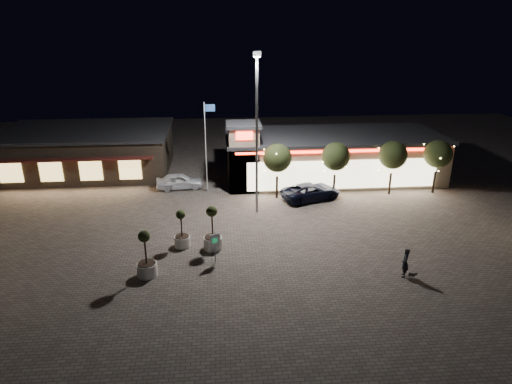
{
  "coord_description": "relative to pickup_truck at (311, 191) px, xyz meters",
  "views": [
    {
      "loc": [
        -0.94,
        -25.46,
        14.57
      ],
      "look_at": [
        1.77,
        6.0,
        2.49
      ],
      "focal_mm": 32.0,
      "sensor_mm": 36.0,
      "label": 1
    }
  ],
  "objects": [
    {
      "name": "planter_mid",
      "position": [
        -12.28,
        -11.38,
        0.21
      ],
      "size": [
        1.21,
        1.21,
        2.98
      ],
      "color": "silver",
      "rests_on": "ground"
    },
    {
      "name": "string_tree_b",
      "position": [
        2.14,
        0.65,
        2.85
      ],
      "size": [
        2.42,
        2.42,
        4.79
      ],
      "color": "#332319",
      "rests_on": "ground"
    },
    {
      "name": "pedestrian",
      "position": [
        3.11,
        -12.8,
        0.19
      ],
      "size": [
        0.62,
        0.76,
        1.81
      ],
      "primitive_type": "imported",
      "rotation": [
        0.0,
        0.0,
        -1.89
      ],
      "color": "black",
      "rests_on": "ground"
    },
    {
      "name": "restaurant_building",
      "position": [
        -20.86,
        9.62,
        1.45
      ],
      "size": [
        16.4,
        11.0,
        4.3
      ],
      "color": "#382D23",
      "rests_on": "ground"
    },
    {
      "name": "string_tree_a",
      "position": [
        -2.86,
        0.65,
        2.85
      ],
      "size": [
        2.42,
        2.42,
        4.79
      ],
      "color": "#332319",
      "rests_on": "ground"
    },
    {
      "name": "planter_right",
      "position": [
        -8.34,
        -8.26,
        0.24
      ],
      "size": [
        1.25,
        1.25,
        3.08
      ],
      "color": "silver",
      "rests_on": "ground"
    },
    {
      "name": "planter_left",
      "position": [
        -10.41,
        -7.74,
        0.11
      ],
      "size": [
        1.09,
        1.09,
        2.67
      ],
      "color": "silver",
      "rests_on": "ground"
    },
    {
      "name": "white_sedan",
      "position": [
        -11.37,
        3.6,
        0.0
      ],
      "size": [
        4.35,
        2.09,
        1.43
      ],
      "primitive_type": "imported",
      "rotation": [
        0.0,
        0.0,
        1.67
      ],
      "color": "white",
      "rests_on": "ground"
    },
    {
      "name": "flagpole",
      "position": [
        -8.76,
        2.65,
        4.03
      ],
      "size": [
        0.95,
        0.1,
        8.0
      ],
      "color": "white",
      "rests_on": "ground"
    },
    {
      "name": "dog",
      "position": [
        3.6,
        -13.04,
        -0.45
      ],
      "size": [
        0.5,
        0.28,
        0.27
      ],
      "color": "#59514C",
      "rests_on": "ground"
    },
    {
      "name": "retail_building",
      "position": [
        2.65,
        5.46,
        1.5
      ],
      "size": [
        20.4,
        8.4,
        6.1
      ],
      "color": "tan",
      "rests_on": "ground"
    },
    {
      "name": "string_tree_d",
      "position": [
        11.14,
        0.65,
        2.85
      ],
      "size": [
        2.42,
        2.42,
        4.79
      ],
      "color": "#332319",
      "rests_on": "ground"
    },
    {
      "name": "valet_sign",
      "position": [
        -8.18,
        -10.07,
        0.65
      ],
      "size": [
        0.61,
        0.31,
        1.94
      ],
      "color": "gray",
      "rests_on": "ground"
    },
    {
      "name": "floodlight_pole",
      "position": [
        -4.86,
        -2.35,
        6.31
      ],
      "size": [
        0.6,
        0.4,
        12.38
      ],
      "color": "gray",
      "rests_on": "ground"
    },
    {
      "name": "ground",
      "position": [
        -6.86,
        -10.35,
        -0.71
      ],
      "size": [
        90.0,
        90.0,
        0.0
      ],
      "primitive_type": "plane",
      "color": "#655A52",
      "rests_on": "ground"
    },
    {
      "name": "string_tree_c",
      "position": [
        7.14,
        0.65,
        2.85
      ],
      "size": [
        2.42,
        2.42,
        4.79
      ],
      "color": "#332319",
      "rests_on": "ground"
    },
    {
      "name": "pickup_truck",
      "position": [
        0.0,
        0.0,
        0.0
      ],
      "size": [
        5.61,
        3.89,
        1.42
      ],
      "primitive_type": "imported",
      "rotation": [
        0.0,
        0.0,
        1.9
      ],
      "color": "black",
      "rests_on": "ground"
    }
  ]
}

